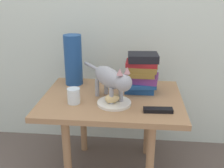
# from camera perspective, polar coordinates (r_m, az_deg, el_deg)

# --- Properties ---
(side_table) EXTENTS (0.80, 0.60, 0.52)m
(side_table) POSITION_cam_1_polar(r_m,az_deg,el_deg) (1.60, 0.00, -5.01)
(side_table) COLOR #9E724C
(side_table) RESTS_ON ground
(plate) EXTENTS (0.19, 0.19, 0.01)m
(plate) POSITION_cam_1_polar(r_m,az_deg,el_deg) (1.48, 0.45, -4.00)
(plate) COLOR silver
(plate) RESTS_ON side_table
(bread_roll) EXTENTS (0.10, 0.09, 0.05)m
(bread_roll) POSITION_cam_1_polar(r_m,az_deg,el_deg) (1.46, 0.03, -3.01)
(bread_roll) COLOR #E0BC7A
(bread_roll) RESTS_ON plate
(cat) EXTENTS (0.31, 0.40, 0.23)m
(cat) POSITION_cam_1_polar(r_m,az_deg,el_deg) (1.47, -0.23, 1.11)
(cat) COLOR #99999E
(cat) RESTS_ON side_table
(book_stack) EXTENTS (0.20, 0.17, 0.24)m
(book_stack) POSITION_cam_1_polar(r_m,az_deg,el_deg) (1.62, 6.19, 2.27)
(book_stack) COLOR #1E4C8C
(book_stack) RESTS_ON side_table
(green_vase) EXTENTS (0.11, 0.11, 0.32)m
(green_vase) POSITION_cam_1_polar(r_m,az_deg,el_deg) (1.74, -8.13, 5.00)
(green_vase) COLOR navy
(green_vase) RESTS_ON side_table
(candle_jar) EXTENTS (0.07, 0.07, 0.08)m
(candle_jar) POSITION_cam_1_polar(r_m,az_deg,el_deg) (1.50, -8.03, -2.63)
(candle_jar) COLOR silver
(candle_jar) RESTS_ON side_table
(tv_remote) EXTENTS (0.15, 0.05, 0.02)m
(tv_remote) POSITION_cam_1_polar(r_m,az_deg,el_deg) (1.42, 9.63, -5.41)
(tv_remote) COLOR black
(tv_remote) RESTS_ON side_table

